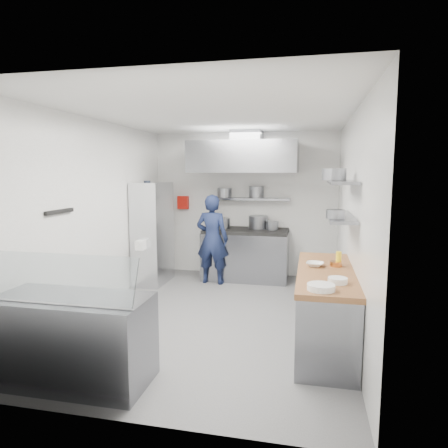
% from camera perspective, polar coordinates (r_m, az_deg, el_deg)
% --- Properties ---
extents(floor, '(5.00, 5.00, 0.00)m').
position_cam_1_polar(floor, '(5.82, -1.28, -13.07)').
color(floor, '#4B4B4D').
rests_on(floor, ground).
extents(ceiling, '(5.00, 5.00, 0.00)m').
position_cam_1_polar(ceiling, '(5.50, -1.37, 15.39)').
color(ceiling, silver).
rests_on(ceiling, wall_back).
extents(wall_back, '(3.60, 2.80, 0.02)m').
position_cam_1_polar(wall_back, '(7.93, 2.91, 2.82)').
color(wall_back, white).
rests_on(wall_back, floor).
extents(wall_front, '(3.60, 2.80, 0.02)m').
position_cam_1_polar(wall_front, '(3.14, -12.09, -4.49)').
color(wall_front, white).
rests_on(wall_front, floor).
extents(wall_left, '(2.80, 5.00, 0.02)m').
position_cam_1_polar(wall_left, '(6.16, -17.84, 1.13)').
color(wall_left, white).
rests_on(wall_left, floor).
extents(wall_right, '(2.80, 5.00, 0.02)m').
position_cam_1_polar(wall_right, '(5.36, 17.72, 0.24)').
color(wall_right, white).
rests_on(wall_right, floor).
extents(gas_range, '(1.60, 0.80, 0.90)m').
position_cam_1_polar(gas_range, '(7.66, 3.12, -4.53)').
color(gas_range, gray).
rests_on(gas_range, floor).
extents(cooktop, '(1.57, 0.78, 0.06)m').
position_cam_1_polar(cooktop, '(7.57, 3.14, -0.98)').
color(cooktop, black).
rests_on(cooktop, gas_range).
extents(stock_pot_left, '(0.27, 0.27, 0.20)m').
position_cam_1_polar(stock_pot_left, '(7.65, -0.16, 0.11)').
color(stock_pot_left, slate).
rests_on(stock_pot_left, cooktop).
extents(stock_pot_mid, '(0.38, 0.38, 0.24)m').
position_cam_1_polar(stock_pot_mid, '(7.70, 4.93, 0.27)').
color(stock_pot_mid, slate).
rests_on(stock_pot_mid, cooktop).
extents(stock_pot_right, '(0.24, 0.24, 0.16)m').
position_cam_1_polar(stock_pot_right, '(7.55, 6.87, -0.20)').
color(stock_pot_right, slate).
rests_on(stock_pot_right, cooktop).
extents(over_range_shelf, '(1.60, 0.30, 0.04)m').
position_cam_1_polar(over_range_shelf, '(7.74, 3.46, 3.60)').
color(over_range_shelf, gray).
rests_on(over_range_shelf, wall_back).
extents(shelf_pot_a, '(0.28, 0.28, 0.18)m').
position_cam_1_polar(shelf_pot_a, '(7.95, 0.09, 4.51)').
color(shelf_pot_a, slate).
rests_on(shelf_pot_a, over_range_shelf).
extents(shelf_pot_b, '(0.28, 0.28, 0.22)m').
position_cam_1_polar(shelf_pot_b, '(7.80, 4.64, 4.58)').
color(shelf_pot_b, slate).
rests_on(shelf_pot_b, over_range_shelf).
extents(extractor_hood, '(1.90, 1.15, 0.55)m').
position_cam_1_polar(extractor_hood, '(7.32, 3.00, 9.49)').
color(extractor_hood, gray).
rests_on(extractor_hood, wall_back).
extents(hood_duct, '(0.55, 0.55, 0.24)m').
position_cam_1_polar(hood_duct, '(7.57, 3.30, 12.30)').
color(hood_duct, slate).
rests_on(hood_duct, extractor_hood).
extents(red_firebox, '(0.22, 0.10, 0.26)m').
position_cam_1_polar(red_firebox, '(8.16, -5.86, 3.07)').
color(red_firebox, red).
rests_on(red_firebox, wall_back).
extents(chef, '(0.62, 0.43, 1.64)m').
position_cam_1_polar(chef, '(7.28, -1.70, -2.19)').
color(chef, '#141C3D').
rests_on(chef, floor).
extents(wire_rack, '(0.50, 0.90, 1.85)m').
position_cam_1_polar(wire_rack, '(7.43, -10.13, -1.28)').
color(wire_rack, silver).
rests_on(wire_rack, floor).
extents(rack_bin_a, '(0.14, 0.18, 0.16)m').
position_cam_1_polar(rack_bin_a, '(6.96, -11.82, -2.97)').
color(rack_bin_a, white).
rests_on(rack_bin_a, wire_rack).
extents(rack_bin_b, '(0.15, 0.19, 0.17)m').
position_cam_1_polar(rack_bin_b, '(7.23, -10.71, 1.46)').
color(rack_bin_b, yellow).
rests_on(rack_bin_b, wire_rack).
extents(rack_jar, '(0.12, 0.12, 0.18)m').
position_cam_1_polar(rack_jar, '(7.03, -10.91, 5.37)').
color(rack_jar, black).
rests_on(rack_jar, wire_rack).
extents(knife_strip, '(0.04, 0.55, 0.05)m').
position_cam_1_polar(knife_strip, '(5.38, -22.46, 1.66)').
color(knife_strip, black).
rests_on(knife_strip, wall_left).
extents(prep_counter_base, '(0.62, 2.00, 0.84)m').
position_cam_1_polar(prep_counter_base, '(4.97, 14.18, -11.79)').
color(prep_counter_base, gray).
rests_on(prep_counter_base, floor).
extents(prep_counter_top, '(0.65, 2.04, 0.06)m').
position_cam_1_polar(prep_counter_top, '(4.85, 14.35, -6.76)').
color(prep_counter_top, '#966238').
rests_on(prep_counter_top, prep_counter_base).
extents(plate_stack_a, '(0.27, 0.27, 0.06)m').
position_cam_1_polar(plate_stack_a, '(4.03, 13.70, -8.76)').
color(plate_stack_a, white).
rests_on(plate_stack_a, prep_counter_top).
extents(plate_stack_b, '(0.20, 0.20, 0.06)m').
position_cam_1_polar(plate_stack_b, '(4.31, 15.93, -7.77)').
color(plate_stack_b, white).
rests_on(plate_stack_b, prep_counter_top).
extents(copper_pan, '(0.15, 0.15, 0.06)m').
position_cam_1_polar(copper_pan, '(5.06, 15.70, -5.51)').
color(copper_pan, '#C87838').
rests_on(copper_pan, prep_counter_top).
extents(squeeze_bottle, '(0.07, 0.07, 0.18)m').
position_cam_1_polar(squeeze_bottle, '(5.07, 16.06, -4.80)').
color(squeeze_bottle, yellow).
rests_on(squeeze_bottle, prep_counter_top).
extents(mixing_bowl, '(0.24, 0.24, 0.05)m').
position_cam_1_polar(mixing_bowl, '(5.00, 12.87, -5.62)').
color(mixing_bowl, white).
rests_on(mixing_bowl, prep_counter_top).
extents(wall_shelf_lower, '(0.30, 1.30, 0.04)m').
position_cam_1_polar(wall_shelf_lower, '(5.04, 16.28, 1.00)').
color(wall_shelf_lower, gray).
rests_on(wall_shelf_lower, wall_right).
extents(wall_shelf_upper, '(0.30, 1.30, 0.04)m').
position_cam_1_polar(wall_shelf_upper, '(5.01, 16.45, 5.78)').
color(wall_shelf_upper, gray).
rests_on(wall_shelf_upper, wall_right).
extents(shelf_pot_c, '(0.21, 0.21, 0.10)m').
position_cam_1_polar(shelf_pot_c, '(4.66, 15.63, 1.38)').
color(shelf_pot_c, slate).
rests_on(shelf_pot_c, wall_shelf_lower).
extents(shelf_pot_d, '(0.29, 0.29, 0.14)m').
position_cam_1_polar(shelf_pot_d, '(5.04, 15.47, 6.84)').
color(shelf_pot_d, slate).
rests_on(shelf_pot_d, wall_shelf_upper).
extents(display_case, '(1.50, 0.70, 0.85)m').
position_cam_1_polar(display_case, '(4.29, -20.79, -15.17)').
color(display_case, gray).
rests_on(display_case, floor).
extents(display_glass, '(1.47, 0.19, 0.42)m').
position_cam_1_polar(display_glass, '(4.00, -22.17, -7.17)').
color(display_glass, silver).
rests_on(display_glass, display_case).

